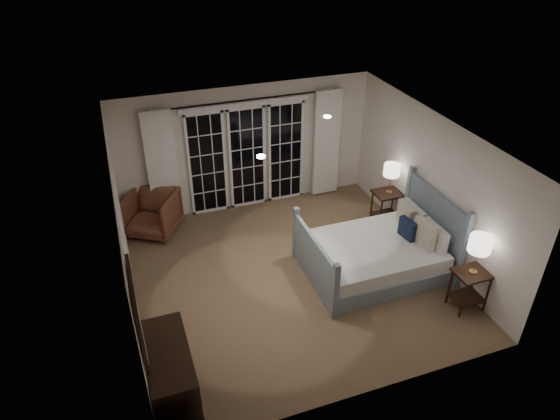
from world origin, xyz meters
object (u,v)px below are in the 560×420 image
object	(u,v)px
nightstand_right	(387,203)
dresser	(171,377)
lamp_left	(480,244)
lamp_right	(392,170)
nightstand_left	(470,284)
bed	(377,254)
armchair	(152,213)

from	to	relation	value
nightstand_right	dresser	xyz separation A→B (m)	(-4.50, -2.66, -0.03)
nightstand_right	lamp_left	bearing A→B (deg)	-89.98
nightstand_right	lamp_left	distance (m)	2.55
nightstand_right	lamp_right	bearing A→B (deg)	-26.57
dresser	nightstand_right	bearing A→B (deg)	30.61
nightstand_left	dresser	distance (m)	4.51
nightstand_right	lamp_right	xyz separation A→B (m)	(0.00, -0.00, 0.70)
nightstand_right	dresser	world-z (taller)	dresser
bed	nightstand_right	world-z (taller)	bed
nightstand_right	bed	bearing A→B (deg)	-125.87
nightstand_right	armchair	size ratio (longest dim) A/B	0.80
lamp_right	armchair	distance (m)	4.49
armchair	bed	bearing A→B (deg)	-4.49
nightstand_left	nightstand_right	size ratio (longest dim) A/B	0.95
nightstand_left	nightstand_right	xyz separation A→B (m)	(-0.00, 2.45, 0.02)
nightstand_right	lamp_right	world-z (taller)	lamp_right
nightstand_left	lamp_left	xyz separation A→B (m)	(-0.00, 0.00, 0.73)
bed	lamp_left	world-z (taller)	lamp_left
bed	lamp_right	size ratio (longest dim) A/B	3.86
lamp_left	armchair	xyz separation A→B (m)	(-4.25, 3.69, -0.78)
dresser	bed	bearing A→B (deg)	22.07
lamp_left	bed	bearing A→B (deg)	124.17
armchair	lamp_left	bearing A→B (deg)	-9.89
bed	lamp_right	distance (m)	1.69
nightstand_left	armchair	distance (m)	5.62
bed	armchair	xyz separation A→B (m)	(-3.39, 2.42, 0.08)
lamp_left	lamp_right	xyz separation A→B (m)	(-0.00, 2.45, -0.01)
bed	nightstand_left	size ratio (longest dim) A/B	3.29
nightstand_left	lamp_right	distance (m)	2.56
bed	dresser	size ratio (longest dim) A/B	1.80
nightstand_left	dresser	xyz separation A→B (m)	(-4.50, -0.21, -0.01)
lamp_left	lamp_right	distance (m)	2.45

